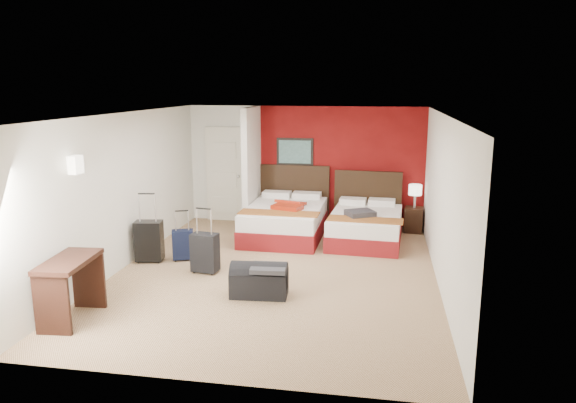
% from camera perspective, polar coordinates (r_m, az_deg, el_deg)
% --- Properties ---
extents(ground, '(6.50, 6.50, 0.00)m').
position_cam_1_polar(ground, '(8.59, -1.36, -7.64)').
color(ground, tan).
rests_on(ground, ground).
extents(room_walls, '(5.02, 6.52, 2.50)m').
position_cam_1_polar(room_walls, '(9.95, -7.76, 2.50)').
color(room_walls, white).
rests_on(room_walls, ground).
extents(red_accent_panel, '(3.50, 0.04, 2.50)m').
position_cam_1_polar(red_accent_panel, '(11.31, 5.54, 3.70)').
color(red_accent_panel, maroon).
rests_on(red_accent_panel, ground).
extents(partition_wall, '(0.12, 1.20, 2.50)m').
position_cam_1_polar(partition_wall, '(10.97, -3.88, 3.46)').
color(partition_wall, silver).
rests_on(partition_wall, ground).
extents(entry_door, '(0.82, 0.06, 2.05)m').
position_cam_1_polar(entry_door, '(11.76, -6.74, 2.90)').
color(entry_door, silver).
rests_on(entry_door, ground).
extents(bed_left, '(1.49, 2.09, 0.62)m').
position_cam_1_polar(bed_left, '(10.50, -0.34, -2.15)').
color(bed_left, white).
rests_on(bed_left, ground).
extents(bed_right, '(1.42, 1.95, 0.56)m').
position_cam_1_polar(bed_right, '(10.29, 8.25, -2.74)').
color(bed_right, silver).
rests_on(bed_right, ground).
extents(red_suitcase_open, '(0.72, 0.86, 0.09)m').
position_cam_1_polar(red_suitcase_open, '(10.30, 0.11, -0.39)').
color(red_suitcase_open, '#A7240E').
rests_on(red_suitcase_open, bed_left).
extents(jacket_bundle, '(0.61, 0.57, 0.12)m').
position_cam_1_polar(jacket_bundle, '(9.92, 7.68, -1.28)').
color(jacket_bundle, '#37373C').
rests_on(jacket_bundle, bed_right).
extents(nightstand, '(0.40, 0.40, 0.51)m').
position_cam_1_polar(nightstand, '(11.17, 13.22, -1.90)').
color(nightstand, black).
rests_on(nightstand, ground).
extents(table_lamp, '(0.32, 0.32, 0.47)m').
position_cam_1_polar(table_lamp, '(11.07, 13.34, 0.55)').
color(table_lamp, white).
rests_on(table_lamp, nightstand).
extents(suitcase_black, '(0.49, 0.35, 0.67)m').
position_cam_1_polar(suitcase_black, '(9.34, -14.54, -4.23)').
color(suitcase_black, black).
rests_on(suitcase_black, ground).
extents(suitcase_charcoal, '(0.44, 0.30, 0.61)m').
position_cam_1_polar(suitcase_charcoal, '(8.64, -8.81, -5.54)').
color(suitcase_charcoal, black).
rests_on(suitcase_charcoal, ground).
extents(suitcase_navy, '(0.41, 0.33, 0.49)m').
position_cam_1_polar(suitcase_navy, '(9.32, -11.09, -4.67)').
color(suitcase_navy, black).
rests_on(suitcase_navy, ground).
extents(duffel_bag, '(0.83, 0.48, 0.40)m').
position_cam_1_polar(duffel_bag, '(7.67, -3.08, -8.54)').
color(duffel_bag, black).
rests_on(duffel_bag, ground).
extents(jacket_draped, '(0.52, 0.45, 0.06)m').
position_cam_1_polar(jacket_draped, '(7.52, -2.06, -7.08)').
color(jacket_draped, '#36363B').
rests_on(jacket_draped, duffel_bag).
extents(desk, '(0.57, 1.02, 0.81)m').
position_cam_1_polar(desk, '(7.35, -22.05, -8.70)').
color(desk, black).
rests_on(desk, ground).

